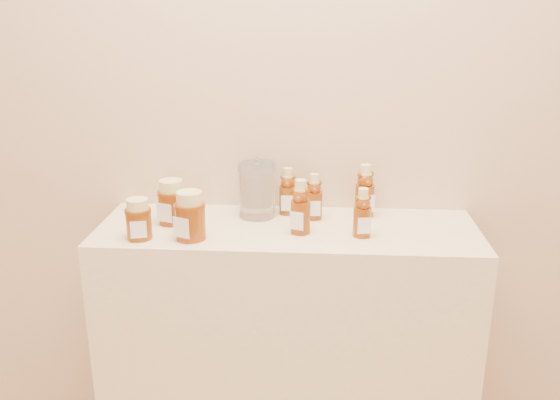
# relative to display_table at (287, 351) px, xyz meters

# --- Properties ---
(wall_back) EXTENTS (3.50, 0.02, 2.70)m
(wall_back) POSITION_rel_display_table_xyz_m (0.00, 0.20, 0.90)
(wall_back) COLOR tan
(wall_back) RESTS_ON ground
(display_table) EXTENTS (1.20, 0.40, 0.90)m
(display_table) POSITION_rel_display_table_xyz_m (0.00, 0.00, 0.00)
(display_table) COLOR beige
(display_table) RESTS_ON ground
(bear_bottle_back_left) EXTENTS (0.06, 0.06, 0.18)m
(bear_bottle_back_left) POSITION_rel_display_table_xyz_m (-0.01, 0.13, 0.54)
(bear_bottle_back_left) COLOR #652708
(bear_bottle_back_left) RESTS_ON display_table
(bear_bottle_back_mid) EXTENTS (0.06, 0.06, 0.17)m
(bear_bottle_back_mid) POSITION_rel_display_table_xyz_m (0.08, 0.09, 0.54)
(bear_bottle_back_mid) COLOR #652708
(bear_bottle_back_mid) RESTS_ON display_table
(bear_bottle_back_right) EXTENTS (0.09, 0.09, 0.20)m
(bear_bottle_back_right) POSITION_rel_display_table_xyz_m (0.25, 0.13, 0.55)
(bear_bottle_back_right) COLOR #652708
(bear_bottle_back_right) RESTS_ON display_table
(bear_bottle_front_left) EXTENTS (0.08, 0.08, 0.19)m
(bear_bottle_front_left) POSITION_rel_display_table_xyz_m (0.04, -0.04, 0.55)
(bear_bottle_front_left) COLOR #652708
(bear_bottle_front_left) RESTS_ON display_table
(bear_bottle_front_right) EXTENTS (0.07, 0.07, 0.17)m
(bear_bottle_front_right) POSITION_rel_display_table_xyz_m (0.23, -0.06, 0.54)
(bear_bottle_front_right) COLOR #652708
(bear_bottle_front_right) RESTS_ON display_table
(honey_jar_left) EXTENTS (0.10, 0.10, 0.12)m
(honey_jar_left) POSITION_rel_display_table_xyz_m (-0.44, -0.12, 0.51)
(honey_jar_left) COLOR #652708
(honey_jar_left) RESTS_ON display_table
(honey_jar_back) EXTENTS (0.12, 0.12, 0.14)m
(honey_jar_back) POSITION_rel_display_table_xyz_m (-0.37, 0.01, 0.52)
(honey_jar_back) COLOR #652708
(honey_jar_back) RESTS_ON display_table
(honey_jar_front) EXTENTS (0.12, 0.12, 0.15)m
(honey_jar_front) POSITION_rel_display_table_xyz_m (-0.28, -0.11, 0.52)
(honey_jar_front) COLOR #652708
(honey_jar_front) RESTS_ON display_table
(glass_canister) EXTENTS (0.13, 0.13, 0.19)m
(glass_canister) POSITION_rel_display_table_xyz_m (-0.10, 0.10, 0.55)
(glass_canister) COLOR white
(glass_canister) RESTS_ON display_table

